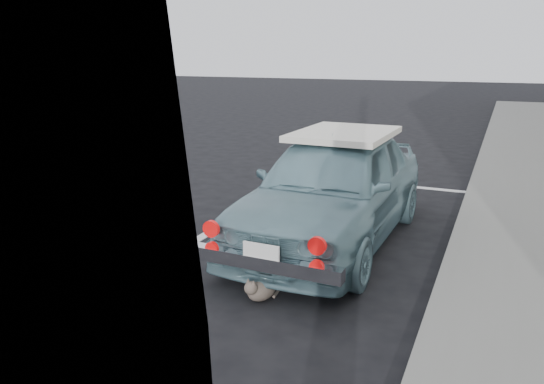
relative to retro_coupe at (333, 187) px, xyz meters
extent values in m
cube|color=silver|center=(-0.01, 2.89, -0.63)|extent=(3.00, 0.12, 0.01)
cube|color=silver|center=(-1.41, -0.61, -0.63)|extent=(0.12, 7.00, 0.01)
imported|color=#739CA8|center=(0.00, 0.00, -0.01)|extent=(1.56, 3.71, 1.25)
cube|color=white|center=(0.01, 0.37, 0.55)|extent=(1.07, 1.42, 0.07)
cube|color=silver|center=(-0.04, -1.78, -0.25)|extent=(1.41, 0.15, 0.12)
cube|color=white|center=(-0.04, -1.83, -0.15)|extent=(0.33, 0.03, 0.17)
cylinder|color=red|center=(-0.53, -1.80, -0.01)|extent=(0.15, 0.04, 0.15)
cylinder|color=red|center=(0.44, -1.83, -0.01)|extent=(0.15, 0.04, 0.15)
cylinder|color=red|center=(-0.53, -1.80, -0.19)|extent=(0.12, 0.04, 0.12)
cylinder|color=red|center=(0.44, -1.83, -0.19)|extent=(0.12, 0.04, 0.12)
ellipsoid|color=#7B6C5D|center=(-0.09, -1.72, -0.53)|extent=(0.28, 0.35, 0.19)
sphere|color=#7B6C5D|center=(-0.13, -1.85, -0.47)|extent=(0.12, 0.12, 0.12)
cone|color=#7B6C5D|center=(-0.16, -1.84, -0.41)|extent=(0.04, 0.04, 0.05)
cone|color=#7B6C5D|center=(-0.10, -1.86, -0.41)|extent=(0.04, 0.04, 0.05)
cylinder|color=#7B6C5D|center=(0.00, -1.58, -0.60)|extent=(0.05, 0.20, 0.03)
camera|label=1|loc=(1.70, -5.57, 1.47)|focal=35.00mm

